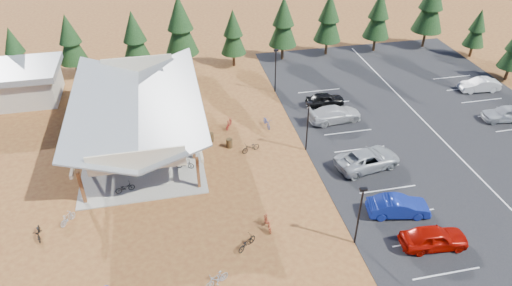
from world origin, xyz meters
The scene contains 43 objects.
ground centered at (0.00, 0.00, 0.00)m, with size 140.00×140.00×0.00m, color brown.
asphalt_lot centered at (18.50, 3.00, 0.02)m, with size 27.00×44.00×0.04m, color black.
concrete_pad centered at (-10.00, 7.00, 0.05)m, with size 10.60×18.60×0.10m, color gray.
bike_pavilion centered at (-10.00, 7.00, 3.82)m, with size 11.65×19.40×4.97m.
outbuilding centered at (-24.00, 18.00, 2.03)m, with size 11.00×7.00×3.90m.
lamp_post_0 centered at (5.00, -10.00, 2.98)m, with size 0.50×0.25×5.14m.
lamp_post_1 centered at (5.00, 2.00, 2.98)m, with size 0.50×0.25×5.14m.
lamp_post_2 centered at (5.00, 14.00, 2.98)m, with size 0.50×0.25×5.14m.
trash_bin_0 centered at (-3.56, 5.32, 0.45)m, with size 0.60×0.60×0.90m, color #3F2D16.
trash_bin_1 centered at (-1.96, 3.95, 0.45)m, with size 0.60×0.60×0.90m, color #3F2D16.
pine_0 centered at (-23.76, 22.52, 4.15)m, with size 2.92×2.92×6.81m.
pine_1 centered at (-17.59, 22.81, 4.75)m, with size 3.34×3.34×7.78m.
pine_2 centered at (-10.17, 21.15, 5.00)m, with size 3.52×3.52×8.20m.
pine_3 centered at (-4.76, 22.11, 5.74)m, with size 4.04×4.04×9.40m.
pine_4 centered at (1.57, 21.90, 4.45)m, with size 3.13×3.13×7.30m.
pine_5 centered at (8.11, 22.59, 5.08)m, with size 3.57×3.57×8.32m.
pine_6 centered at (14.26, 22.93, 5.08)m, with size 3.57×3.57×8.33m.
pine_7 centered at (21.07, 22.76, 5.02)m, with size 3.53×3.53×8.22m.
pine_8 centered at (28.38, 22.66, 5.85)m, with size 4.11×4.11×9.58m.
pine_13 centered at (32.86, 18.29, 3.88)m, with size 2.73×2.73×6.37m.
bike_0 centered at (-11.45, -0.80, 0.52)m, with size 0.56×1.61×0.85m, color black.
bike_1 centered at (-11.41, 5.50, 0.58)m, with size 0.45×1.60×0.96m, color #A1A3A9.
bike_2 centered at (-12.22, 8.08, 0.55)m, with size 0.59×1.70×0.90m, color #232795.
bike_3 centered at (-11.66, 12.52, 0.59)m, with size 0.46×1.62×0.97m, color maroon.
bike_4 centered at (-6.34, 1.39, 0.52)m, with size 0.56×1.62×0.85m, color black.
bike_5 centered at (-8.44, 4.53, 0.62)m, with size 0.49×1.72×1.03m, color #9A9BA2.
bike_6 centered at (-6.30, 10.62, 0.52)m, with size 0.56×1.60×0.84m, color navy.
bike_7 centered at (-8.09, 13.04, 0.56)m, with size 0.43×1.52×0.91m, color maroon.
bike_8 centered at (-17.53, -4.63, 0.47)m, with size 0.63×1.80×0.94m, color black.
bike_9 centered at (-15.65, -3.51, 0.46)m, with size 0.44×1.55×0.93m, color #93979C.
bike_11 centered at (-0.87, -7.20, 0.55)m, with size 0.52×1.85×1.11m, color #933721.
bike_12 centered at (-2.77, -8.83, 0.48)m, with size 0.64×1.83×0.96m, color black.
bike_13 centered at (-5.34, -11.64, 0.55)m, with size 0.52×1.83×1.10m, color gray.
bike_14 centered at (2.35, 6.83, 0.50)m, with size 0.66×1.89×0.99m, color navy.
bike_15 centered at (-1.45, 7.31, 0.51)m, with size 0.48×1.71×1.03m, color maroon.
bike_16 centered at (-0.12, 2.80, 0.48)m, with size 0.64×1.84×0.97m, color black.
car_0 centered at (10.32, -11.49, 0.86)m, with size 1.94×4.82×1.64m, color #A00B02.
car_1 centered at (9.35, -7.91, 0.83)m, with size 1.67×4.78×1.58m, color navy.
car_2 centered at (9.53, -1.68, 0.86)m, with size 2.73×5.92×1.65m, color #9CA0A3.
car_3 centered at (9.43, 6.37, 0.84)m, with size 2.25×5.54×1.61m, color #B7B7B7.
car_4 centered at (9.53, 9.71, 0.75)m, with size 1.67×4.16×1.42m, color black.
car_8 centered at (26.67, 2.80, 0.84)m, with size 1.90×4.72×1.61m, color #ACAFB4.
car_9 centered at (27.97, 9.19, 0.79)m, with size 1.58×4.54×1.50m, color silver.
Camera 1 is at (-6.90, -31.35, 24.75)m, focal length 32.00 mm.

